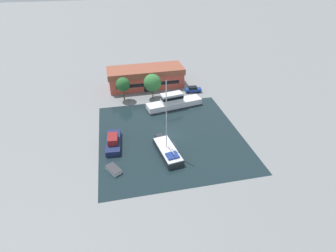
{
  "coord_description": "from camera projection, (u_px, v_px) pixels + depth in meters",
  "views": [
    {
      "loc": [
        -9.96,
        -44.4,
        31.82
      ],
      "look_at": [
        0.0,
        2.31,
        1.0
      ],
      "focal_mm": 28.0,
      "sensor_mm": 36.0,
      "label": 1
    }
  ],
  "objects": [
    {
      "name": "warehouse_building",
      "position": [
        146.0,
        77.0,
        75.44
      ],
      "size": [
        21.74,
        8.66,
        5.54
      ],
      "rotation": [
        0.0,
        0.0,
        0.03
      ],
      "color": "#C64C3D",
      "rests_on": "ground"
    },
    {
      "name": "ground_plane",
      "position": [
        170.0,
        136.0,
        55.49
      ],
      "size": [
        440.0,
        440.0,
        0.0
      ],
      "primitive_type": "plane",
      "color": "gray"
    },
    {
      "name": "sailboat_moored",
      "position": [
        167.0,
        150.0,
        50.05
      ],
      "size": [
        4.43,
        10.16,
        14.93
      ],
      "rotation": [
        0.0,
        0.0,
        0.16
      ],
      "color": "#23282D",
      "rests_on": "water_canal"
    },
    {
      "name": "small_dinghy",
      "position": [
        114.0,
        169.0,
        46.16
      ],
      "size": [
        3.01,
        3.56,
        0.68
      ],
      "rotation": [
        0.0,
        0.0,
        3.66
      ],
      "color": "silver",
      "rests_on": "water_canal"
    },
    {
      "name": "cabin_boat",
      "position": [
        113.0,
        142.0,
        52.28
      ],
      "size": [
        3.27,
        8.01,
        2.39
      ],
      "rotation": [
        0.0,
        0.0,
        -0.07
      ],
      "color": "#19234C",
      "rests_on": "water_canal"
    },
    {
      "name": "quay_tree_near_building",
      "position": [
        123.0,
        85.0,
        66.99
      ],
      "size": [
        3.62,
        3.62,
        6.25
      ],
      "color": "brown",
      "rests_on": "ground"
    },
    {
      "name": "parked_car",
      "position": [
        193.0,
        89.0,
        73.05
      ],
      "size": [
        4.61,
        2.17,
        1.66
      ],
      "rotation": [
        0.0,
        0.0,
        4.61
      ],
      "color": "navy",
      "rests_on": "ground"
    },
    {
      "name": "quay_tree_by_water",
      "position": [
        152.0,
        83.0,
        68.0
      ],
      "size": [
        4.64,
        4.64,
        6.7
      ],
      "color": "brown",
      "rests_on": "ground"
    },
    {
      "name": "motor_cruiser",
      "position": [
        173.0,
        102.0,
        65.32
      ],
      "size": [
        14.51,
        5.86,
        3.86
      ],
      "rotation": [
        0.0,
        0.0,
        1.75
      ],
      "color": "white",
      "rests_on": "water_canal"
    },
    {
      "name": "water_canal",
      "position": [
        170.0,
        136.0,
        55.48
      ],
      "size": [
        29.63,
        30.82,
        0.01
      ],
      "primitive_type": "cube",
      "color": "#19282D",
      "rests_on": "ground"
    }
  ]
}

